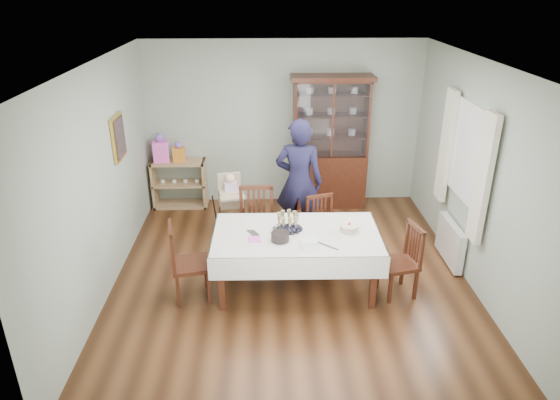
{
  "coord_description": "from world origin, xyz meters",
  "views": [
    {
      "loc": [
        -0.32,
        -5.52,
        3.54
      ],
      "look_at": [
        -0.13,
        0.2,
        1.0
      ],
      "focal_mm": 32.0,
      "sensor_mm": 36.0,
      "label": 1
    }
  ],
  "objects_px": {
    "chair_end_left": "(190,276)",
    "birthday_cake": "(349,228)",
    "chair_far_left": "(257,242)",
    "champagne_tray": "(288,225)",
    "sideboard": "(180,184)",
    "high_chair": "(231,213)",
    "gift_bag_orange": "(179,153)",
    "china_cabinet": "(330,141)",
    "woman": "(299,182)",
    "chair_far_right": "(323,242)",
    "dining_table": "(296,260)",
    "chair_end_right": "(398,274)",
    "gift_bag_pink": "(161,149)"
  },
  "relations": [
    {
      "from": "champagne_tray",
      "to": "birthday_cake",
      "type": "xyz_separation_m",
      "value": [
        0.73,
        -0.06,
        -0.03
      ]
    },
    {
      "from": "chair_end_right",
      "to": "woman",
      "type": "relative_size",
      "value": 0.49
    },
    {
      "from": "champagne_tray",
      "to": "birthday_cake",
      "type": "relative_size",
      "value": 1.43
    },
    {
      "from": "chair_far_left",
      "to": "high_chair",
      "type": "height_order",
      "value": "chair_far_left"
    },
    {
      "from": "china_cabinet",
      "to": "chair_far_left",
      "type": "height_order",
      "value": "china_cabinet"
    },
    {
      "from": "chair_end_right",
      "to": "gift_bag_orange",
      "type": "bearing_deg",
      "value": -145.17
    },
    {
      "from": "chair_end_right",
      "to": "gift_bag_orange",
      "type": "relative_size",
      "value": 2.7
    },
    {
      "from": "gift_bag_pink",
      "to": "gift_bag_orange",
      "type": "height_order",
      "value": "gift_bag_pink"
    },
    {
      "from": "china_cabinet",
      "to": "chair_far_right",
      "type": "bearing_deg",
      "value": -99.0
    },
    {
      "from": "champagne_tray",
      "to": "birthday_cake",
      "type": "distance_m",
      "value": 0.74
    },
    {
      "from": "china_cabinet",
      "to": "gift_bag_orange",
      "type": "relative_size",
      "value": 6.49
    },
    {
      "from": "china_cabinet",
      "to": "high_chair",
      "type": "relative_size",
      "value": 2.15
    },
    {
      "from": "woman",
      "to": "birthday_cake",
      "type": "xyz_separation_m",
      "value": [
        0.52,
        -1.22,
        -0.11
      ]
    },
    {
      "from": "chair_far_left",
      "to": "gift_bag_orange",
      "type": "bearing_deg",
      "value": 123.32
    },
    {
      "from": "chair_far_left",
      "to": "chair_far_right",
      "type": "distance_m",
      "value": 0.9
    },
    {
      "from": "chair_far_right",
      "to": "high_chair",
      "type": "distance_m",
      "value": 1.45
    },
    {
      "from": "champagne_tray",
      "to": "birthday_cake",
      "type": "height_order",
      "value": "champagne_tray"
    },
    {
      "from": "chair_end_left",
      "to": "birthday_cake",
      "type": "height_order",
      "value": "chair_end_left"
    },
    {
      "from": "gift_bag_orange",
      "to": "chair_end_left",
      "type": "bearing_deg",
      "value": -79.6
    },
    {
      "from": "china_cabinet",
      "to": "woman",
      "type": "bearing_deg",
      "value": -115.02
    },
    {
      "from": "chair_end_left",
      "to": "gift_bag_orange",
      "type": "height_order",
      "value": "gift_bag_orange"
    },
    {
      "from": "chair_far_right",
      "to": "high_chair",
      "type": "xyz_separation_m",
      "value": [
        -1.28,
        0.68,
        0.13
      ]
    },
    {
      "from": "china_cabinet",
      "to": "dining_table",
      "type": "bearing_deg",
      "value": -105.67
    },
    {
      "from": "chair_far_right",
      "to": "chair_end_right",
      "type": "xyz_separation_m",
      "value": [
        0.82,
        -0.84,
        0.0
      ]
    },
    {
      "from": "chair_far_left",
      "to": "chair_end_left",
      "type": "distance_m",
      "value": 1.1
    },
    {
      "from": "china_cabinet",
      "to": "woman",
      "type": "distance_m",
      "value": 1.42
    },
    {
      "from": "sideboard",
      "to": "champagne_tray",
      "type": "height_order",
      "value": "champagne_tray"
    },
    {
      "from": "chair_far_right",
      "to": "gift_bag_orange",
      "type": "relative_size",
      "value": 2.66
    },
    {
      "from": "sideboard",
      "to": "gift_bag_orange",
      "type": "distance_m",
      "value": 0.55
    },
    {
      "from": "chair_end_right",
      "to": "chair_far_left",
      "type": "bearing_deg",
      "value": -127.61
    },
    {
      "from": "sideboard",
      "to": "gift_bag_pink",
      "type": "distance_m",
      "value": 0.66
    },
    {
      "from": "china_cabinet",
      "to": "woman",
      "type": "xyz_separation_m",
      "value": [
        -0.59,
        -1.27,
        -0.2
      ]
    },
    {
      "from": "sideboard",
      "to": "chair_end_right",
      "type": "bearing_deg",
      "value": -41.72
    },
    {
      "from": "chair_far_left",
      "to": "champagne_tray",
      "type": "height_order",
      "value": "chair_far_left"
    },
    {
      "from": "high_chair",
      "to": "birthday_cake",
      "type": "distance_m",
      "value": 2.05
    },
    {
      "from": "chair_end_left",
      "to": "gift_bag_pink",
      "type": "relative_size",
      "value": 2.08
    },
    {
      "from": "dining_table",
      "to": "birthday_cake",
      "type": "distance_m",
      "value": 0.76
    },
    {
      "from": "china_cabinet",
      "to": "chair_far_right",
      "type": "height_order",
      "value": "china_cabinet"
    },
    {
      "from": "chair_far_left",
      "to": "gift_bag_orange",
      "type": "height_order",
      "value": "gift_bag_orange"
    },
    {
      "from": "china_cabinet",
      "to": "high_chair",
      "type": "height_order",
      "value": "china_cabinet"
    },
    {
      "from": "dining_table",
      "to": "sideboard",
      "type": "xyz_separation_m",
      "value": [
        -1.8,
        2.53,
        0.02
      ]
    },
    {
      "from": "chair_far_right",
      "to": "chair_end_right",
      "type": "height_order",
      "value": "chair_end_right"
    },
    {
      "from": "chair_end_left",
      "to": "woman",
      "type": "relative_size",
      "value": 0.53
    },
    {
      "from": "birthday_cake",
      "to": "gift_bag_pink",
      "type": "xyz_separation_m",
      "value": [
        -2.69,
        2.5,
        0.2
      ]
    },
    {
      "from": "chair_far_left",
      "to": "champagne_tray",
      "type": "distance_m",
      "value": 0.83
    },
    {
      "from": "high_chair",
      "to": "chair_far_left",
      "type": "bearing_deg",
      "value": -74.34
    },
    {
      "from": "champagne_tray",
      "to": "chair_end_left",
      "type": "bearing_deg",
      "value": -168.53
    },
    {
      "from": "champagne_tray",
      "to": "birthday_cake",
      "type": "bearing_deg",
      "value": -4.91
    },
    {
      "from": "chair_end_left",
      "to": "birthday_cake",
      "type": "bearing_deg",
      "value": -96.46
    },
    {
      "from": "sideboard",
      "to": "woman",
      "type": "relative_size",
      "value": 0.49
    }
  ]
}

